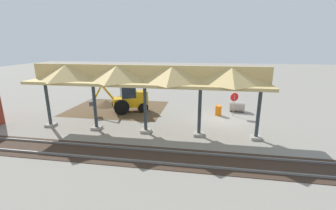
{
  "coord_description": "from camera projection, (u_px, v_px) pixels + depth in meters",
  "views": [
    {
      "loc": [
        1.6,
        18.93,
        6.28
      ],
      "look_at": [
        4.39,
        1.96,
        1.6
      ],
      "focal_mm": 24.0,
      "sensor_mm": 36.0,
      "label": 1
    }
  ],
  "objects": [
    {
      "name": "rail_tracks",
      "position": [
        231.0,
        163.0,
        12.2
      ],
      "size": [
        60.0,
        2.58,
        0.15
      ],
      "color": "slate",
      "rests_on": "ground"
    },
    {
      "name": "dirt_work_zone",
      "position": [
        118.0,
        108.0,
        22.66
      ],
      "size": [
        9.28,
        7.0,
        0.01
      ],
      "primitive_type": "cube",
      "color": "brown",
      "rests_on": "ground"
    },
    {
      "name": "backhoe",
      "position": [
        129.0,
        99.0,
        21.25
      ],
      "size": [
        5.17,
        3.64,
        2.82
      ],
      "color": "orange",
      "rests_on": "ground"
    },
    {
      "name": "platform_canopy",
      "position": [
        144.0,
        76.0,
        15.46
      ],
      "size": [
        16.67,
        3.2,
        4.9
      ],
      "color": "#9E998E",
      "rests_on": "ground"
    },
    {
      "name": "concrete_pipe",
      "position": [
        237.0,
        107.0,
        21.51
      ],
      "size": [
        1.47,
        1.15,
        0.97
      ],
      "color": "#9E9384",
      "rests_on": "ground"
    },
    {
      "name": "stop_sign",
      "position": [
        234.0,
        100.0,
        19.89
      ],
      "size": [
        0.72,
        0.3,
        2.13
      ],
      "color": "gray",
      "rests_on": "ground"
    },
    {
      "name": "ground_plane",
      "position": [
        222.0,
        119.0,
        19.42
      ],
      "size": [
        120.0,
        120.0,
        0.0
      ],
      "primitive_type": "plane",
      "color": "gray"
    },
    {
      "name": "traffic_barrel",
      "position": [
        218.0,
        110.0,
        20.37
      ],
      "size": [
        0.56,
        0.56,
        0.9
      ],
      "primitive_type": "cylinder",
      "color": "orange",
      "rests_on": "ground"
    },
    {
      "name": "dirt_mound",
      "position": [
        106.0,
        106.0,
        23.69
      ],
      "size": [
        5.38,
        5.38,
        1.21
      ],
      "primitive_type": "cone",
      "color": "brown",
      "rests_on": "ground"
    }
  ]
}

